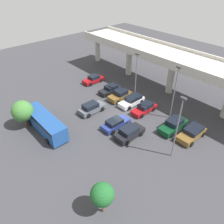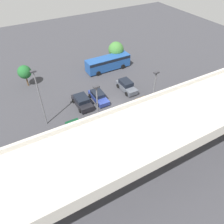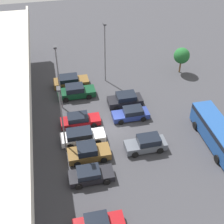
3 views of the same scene
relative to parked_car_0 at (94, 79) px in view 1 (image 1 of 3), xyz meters
name	(u,v)px [view 1 (image 1 of 3)]	position (x,y,z in m)	size (l,w,h in m)	color
ground_plane	(121,118)	(12.48, -4.27, -0.67)	(90.68, 90.68, 0.00)	#38383D
highway_overpass	(174,61)	(12.48, 8.05, 5.49)	(43.52, 7.24, 7.60)	#BCB7AD
parked_car_0	(94,79)	(0.00, 0.00, 0.00)	(2.05, 4.33, 1.44)	maroon
parked_car_1	(110,89)	(5.38, -0.21, 0.01)	(2.04, 4.36, 1.41)	black
parked_car_2	(120,95)	(8.29, -0.46, 0.11)	(2.22, 4.40, 1.72)	brown
parked_car_3	(132,101)	(10.92, -0.14, 0.07)	(2.06, 4.89, 1.52)	silver
parked_car_4	(116,123)	(13.67, -6.49, 0.02)	(2.01, 4.42, 1.44)	navy
parked_car_5	(129,132)	(16.49, -6.46, 0.09)	(2.22, 4.35, 1.59)	black
parked_car_6	(174,125)	(19.59, -0.57, 0.11)	(2.15, 4.89, 1.68)	#0C381E
parked_car_7	(192,133)	(22.30, -0.11, 0.08)	(2.26, 4.79, 1.53)	brown
parked_car_8	(92,108)	(8.24, -6.70, 0.13)	(2.02, 4.44, 1.69)	#515660
parked_car_9	(144,108)	(13.81, -0.29, 0.02)	(1.97, 4.63, 1.45)	maroon
shuttle_bus	(45,122)	(7.58, -14.46, 0.84)	(8.71, 2.66, 2.52)	#1E478C
lamp_post_near_aisle	(178,125)	(22.57, -5.10, 4.29)	(0.70, 0.35, 8.52)	slate
lamp_post_mid_lot	(175,90)	(17.55, 1.46, 4.29)	(0.70, 0.35, 8.53)	slate
lamp_post_by_overpass	(136,73)	(9.71, 1.75, 4.11)	(0.70, 0.35, 8.18)	slate
tree_front_left	(22,111)	(4.78, -16.24, 2.09)	(3.04, 3.04, 4.29)	brown
tree_front_centre	(102,195)	(22.57, -16.29, 2.02)	(2.28, 2.28, 3.84)	brown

